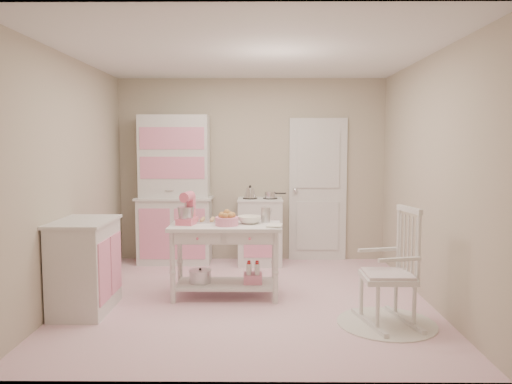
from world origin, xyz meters
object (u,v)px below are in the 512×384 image
(stand_mixer, at_px, (187,209))
(bread_basket, at_px, (227,221))
(work_table, at_px, (226,261))
(hutch, at_px, (174,189))
(rocking_chair, at_px, (388,266))
(stove, at_px, (260,231))
(base_cabinet, at_px, (85,266))

(stand_mixer, distance_m, bread_basket, 0.46)
(bread_basket, bearing_deg, stand_mixer, 170.96)
(work_table, bearing_deg, hutch, 117.47)
(hutch, relative_size, rocking_chair, 1.89)
(stove, height_order, work_table, stove)
(base_cabinet, bearing_deg, work_table, 19.20)
(base_cabinet, distance_m, stand_mixer, 1.19)
(base_cabinet, distance_m, work_table, 1.46)
(stove, height_order, base_cabinet, same)
(rocking_chair, bearing_deg, stove, 103.41)
(stand_mixer, xyz_separation_m, bread_basket, (0.44, -0.07, -0.12))
(base_cabinet, height_order, bread_basket, base_cabinet)
(stove, height_order, bread_basket, stove)
(hutch, height_order, stand_mixer, hutch)
(hutch, bearing_deg, work_table, -62.53)
(base_cabinet, xyz_separation_m, stand_mixer, (0.95, 0.50, 0.51))
(base_cabinet, xyz_separation_m, bread_basket, (1.39, 0.43, 0.39))
(stand_mixer, bearing_deg, hutch, 116.06)
(base_cabinet, bearing_deg, stove, 48.93)
(hutch, distance_m, base_cabinet, 2.21)
(hutch, xyz_separation_m, work_table, (0.82, -1.58, -0.64))
(rocking_chair, bearing_deg, hutch, 121.48)
(hutch, bearing_deg, stand_mixer, -75.55)
(hutch, relative_size, base_cabinet, 2.26)
(work_table, xyz_separation_m, stand_mixer, (-0.42, 0.02, 0.57))
(rocking_chair, relative_size, stand_mixer, 3.24)
(bread_basket, bearing_deg, stove, 77.25)
(hutch, relative_size, stove, 2.26)
(stove, bearing_deg, rocking_chair, -63.46)
(rocking_chair, relative_size, work_table, 0.92)
(base_cabinet, relative_size, stand_mixer, 2.71)
(stove, bearing_deg, stand_mixer, -117.83)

